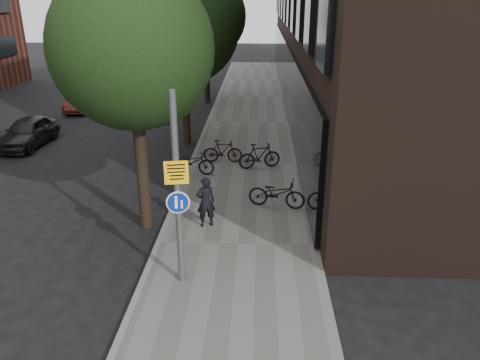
# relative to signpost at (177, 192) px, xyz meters

# --- Properties ---
(ground) EXTENTS (120.00, 120.00, 0.00)m
(ground) POSITION_rel_signpost_xyz_m (1.03, -1.49, -2.48)
(ground) COLOR black
(ground) RESTS_ON ground
(sidewalk) EXTENTS (4.50, 60.00, 0.12)m
(sidewalk) POSITION_rel_signpost_xyz_m (1.28, 8.51, -2.42)
(sidewalk) COLOR #65625D
(sidewalk) RESTS_ON ground
(curb_edge) EXTENTS (0.15, 60.00, 0.13)m
(curb_edge) POSITION_rel_signpost_xyz_m (-0.97, 8.51, -2.41)
(curb_edge) COLOR slate
(curb_edge) RESTS_ON ground
(street_tree_near) EXTENTS (4.40, 4.40, 7.50)m
(street_tree_near) POSITION_rel_signpost_xyz_m (-1.50, 3.15, 2.63)
(street_tree_near) COLOR black
(street_tree_near) RESTS_ON ground
(street_tree_mid) EXTENTS (5.00, 5.00, 7.80)m
(street_tree_mid) POSITION_rel_signpost_xyz_m (-1.50, 11.65, 2.63)
(street_tree_mid) COLOR black
(street_tree_mid) RESTS_ON ground
(street_tree_far) EXTENTS (5.00, 5.00, 7.80)m
(street_tree_far) POSITION_rel_signpost_xyz_m (-1.50, 20.65, 2.63)
(street_tree_far) COLOR black
(street_tree_far) RESTS_ON ground
(signpost) EXTENTS (0.54, 0.16, 4.67)m
(signpost) POSITION_rel_signpost_xyz_m (0.00, 0.00, 0.00)
(signpost) COLOR #595B5E
(signpost) RESTS_ON sidewalk
(pedestrian) EXTENTS (0.66, 0.55, 1.56)m
(pedestrian) POSITION_rel_signpost_xyz_m (0.28, 2.91, -1.58)
(pedestrian) COLOR black
(pedestrian) RESTS_ON sidewalk
(parked_bike_facade_near) EXTENTS (1.95, 1.03, 0.98)m
(parked_bike_facade_near) POSITION_rel_signpost_xyz_m (2.43, 4.32, -1.87)
(parked_bike_facade_near) COLOR black
(parked_bike_facade_near) RESTS_ON sidewalk
(parked_bike_facade_far) EXTENTS (1.77, 0.96, 1.02)m
(parked_bike_facade_far) POSITION_rel_signpost_xyz_m (1.86, 7.96, -1.85)
(parked_bike_facade_far) COLOR black
(parked_bike_facade_far) RESTS_ON sidewalk
(parked_bike_curb_near) EXTENTS (1.91, 0.97, 0.96)m
(parked_bike_curb_near) POSITION_rel_signpost_xyz_m (-0.77, 7.24, -1.88)
(parked_bike_curb_near) COLOR black
(parked_bike_curb_near) RESTS_ON sidewalk
(parked_bike_curb_far) EXTENTS (1.59, 0.45, 0.96)m
(parked_bike_curb_far) POSITION_rel_signpost_xyz_m (0.35, 8.58, -1.88)
(parked_bike_curb_far) COLOR black
(parked_bike_curb_far) RESTS_ON sidewalk
(parked_car_near) EXTENTS (1.74, 3.97, 1.33)m
(parked_car_near) POSITION_rel_signpost_xyz_m (-8.86, 10.83, -1.81)
(parked_car_near) COLOR black
(parked_car_near) RESTS_ON ground
(parked_car_mid) EXTENTS (1.52, 3.75, 1.21)m
(parked_car_mid) POSITION_rel_signpost_xyz_m (-8.91, 17.94, -1.87)
(parked_car_mid) COLOR #5D211A
(parked_car_mid) RESTS_ON ground
(parked_car_far) EXTENTS (2.15, 4.38, 1.23)m
(parked_car_far) POSITION_rel_signpost_xyz_m (-7.01, 27.66, -1.87)
(parked_car_far) COLOR #1A202E
(parked_car_far) RESTS_ON ground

